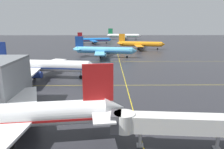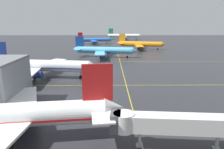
% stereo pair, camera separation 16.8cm
% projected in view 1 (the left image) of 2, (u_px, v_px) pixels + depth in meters
% --- Properties ---
extents(airliner_front_gate, '(40.84, 34.98, 12.69)m').
position_uv_depth(airliner_front_gate, '(4.00, 116.00, 34.78)').
color(airliner_front_gate, white).
rests_on(airliner_front_gate, ground).
extents(airliner_second_row, '(40.16, 34.33, 12.49)m').
position_uv_depth(airliner_second_row, '(41.00, 66.00, 75.45)').
color(airliner_second_row, white).
rests_on(airliner_second_row, ground).
extents(airliner_third_row, '(36.83, 31.36, 11.48)m').
position_uv_depth(airliner_third_row, '(104.00, 50.00, 119.06)').
color(airliner_third_row, '#5BB7E5').
rests_on(airliner_third_row, ground).
extents(airliner_far_left_stand, '(35.11, 29.85, 10.96)m').
position_uv_depth(airliner_far_left_stand, '(140.00, 44.00, 154.65)').
color(airliner_far_left_stand, orange).
rests_on(airliner_far_left_stand, ground).
extents(airliner_far_right_stand, '(32.71, 27.93, 10.18)m').
position_uv_depth(airliner_far_right_stand, '(94.00, 40.00, 194.62)').
color(airliner_far_right_stand, blue).
rests_on(airliner_far_right_stand, ground).
extents(airliner_distant_taxiway, '(39.35, 33.81, 12.23)m').
position_uv_depth(airliner_distant_taxiway, '(124.00, 36.00, 240.47)').
color(airliner_distant_taxiway, white).
rests_on(airliner_distant_taxiway, ground).
extents(taxiway_markings, '(142.06, 135.83, 0.01)m').
position_uv_depth(taxiway_markings, '(126.00, 85.00, 66.86)').
color(taxiway_markings, yellow).
rests_on(taxiway_markings, ground).
extents(jet_bridge, '(19.38, 4.48, 5.58)m').
position_uv_depth(jet_bridge, '(164.00, 123.00, 32.97)').
color(jet_bridge, silver).
rests_on(jet_bridge, ground).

